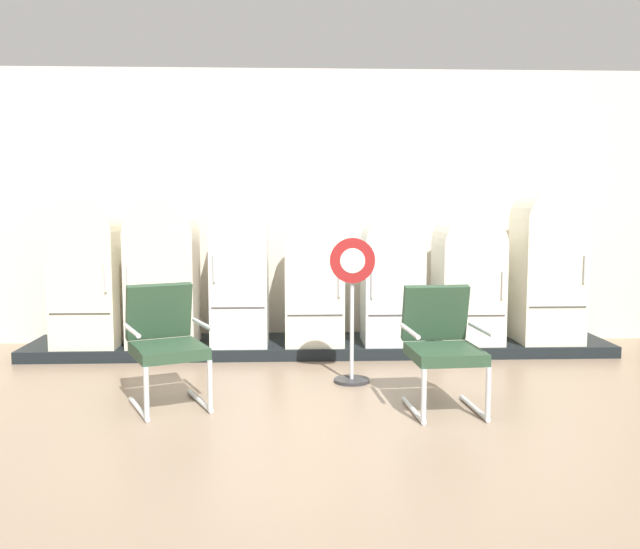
{
  "coord_description": "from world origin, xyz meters",
  "views": [
    {
      "loc": [
        -0.31,
        -4.37,
        1.63
      ],
      "look_at": [
        -0.01,
        2.75,
        0.87
      ],
      "focal_mm": 39.05,
      "sensor_mm": 36.0,
      "label": 1
    }
  ],
  "objects_px": {
    "refrigerator_2": "(240,261)",
    "sign_stand": "(352,318)",
    "refrigerator_4": "(392,274)",
    "refrigerator_1": "(163,268)",
    "armchair_right": "(442,342)",
    "refrigerator_0": "(87,268)",
    "armchair_left": "(165,339)",
    "refrigerator_6": "(547,261)",
    "refrigerator_3": "(314,274)",
    "refrigerator_5": "(468,274)"
  },
  "relations": [
    {
      "from": "refrigerator_2",
      "to": "sign_stand",
      "type": "distance_m",
      "value": 1.64
    },
    {
      "from": "refrigerator_4",
      "to": "sign_stand",
      "type": "height_order",
      "value": "refrigerator_4"
    },
    {
      "from": "refrigerator_1",
      "to": "armchair_right",
      "type": "distance_m",
      "value": 3.22
    },
    {
      "from": "refrigerator_2",
      "to": "armchair_right",
      "type": "distance_m",
      "value": 2.65
    },
    {
      "from": "refrigerator_0",
      "to": "armchair_left",
      "type": "xyz_separation_m",
      "value": [
        1.11,
        -1.78,
        -0.39
      ]
    },
    {
      "from": "refrigerator_4",
      "to": "refrigerator_6",
      "type": "bearing_deg",
      "value": 0.87
    },
    {
      "from": "refrigerator_4",
      "to": "sign_stand",
      "type": "xyz_separation_m",
      "value": [
        -0.53,
        -1.17,
        -0.27
      ]
    },
    {
      "from": "refrigerator_2",
      "to": "refrigerator_1",
      "type": "bearing_deg",
      "value": 179.39
    },
    {
      "from": "refrigerator_6",
      "to": "refrigerator_1",
      "type": "bearing_deg",
      "value": -179.71
    },
    {
      "from": "refrigerator_2",
      "to": "refrigerator_4",
      "type": "height_order",
      "value": "refrigerator_2"
    },
    {
      "from": "refrigerator_3",
      "to": "sign_stand",
      "type": "height_order",
      "value": "refrigerator_3"
    },
    {
      "from": "refrigerator_5",
      "to": "sign_stand",
      "type": "xyz_separation_m",
      "value": [
        -1.35,
        -1.21,
        -0.26
      ]
    },
    {
      "from": "armchair_left",
      "to": "armchair_right",
      "type": "relative_size",
      "value": 1.0
    },
    {
      "from": "refrigerator_0",
      "to": "refrigerator_3",
      "type": "bearing_deg",
      "value": 0.24
    },
    {
      "from": "refrigerator_1",
      "to": "armchair_left",
      "type": "distance_m",
      "value": 1.85
    },
    {
      "from": "refrigerator_2",
      "to": "refrigerator_6",
      "type": "height_order",
      "value": "refrigerator_2"
    },
    {
      "from": "refrigerator_1",
      "to": "sign_stand",
      "type": "bearing_deg",
      "value": -32.08
    },
    {
      "from": "refrigerator_0",
      "to": "refrigerator_6",
      "type": "relative_size",
      "value": 0.93
    },
    {
      "from": "armchair_left",
      "to": "sign_stand",
      "type": "distance_m",
      "value": 1.66
    },
    {
      "from": "refrigerator_5",
      "to": "armchair_left",
      "type": "bearing_deg",
      "value": -147.85
    },
    {
      "from": "refrigerator_2",
      "to": "refrigerator_3",
      "type": "height_order",
      "value": "refrigerator_2"
    },
    {
      "from": "sign_stand",
      "to": "refrigerator_1",
      "type": "bearing_deg",
      "value": 147.92
    },
    {
      "from": "refrigerator_4",
      "to": "refrigerator_6",
      "type": "distance_m",
      "value": 1.68
    },
    {
      "from": "refrigerator_2",
      "to": "refrigerator_4",
      "type": "distance_m",
      "value": 1.61
    },
    {
      "from": "refrigerator_4",
      "to": "refrigerator_5",
      "type": "distance_m",
      "value": 0.82
    },
    {
      "from": "refrigerator_0",
      "to": "refrigerator_1",
      "type": "distance_m",
      "value": 0.78
    },
    {
      "from": "armchair_right",
      "to": "sign_stand",
      "type": "distance_m",
      "value": 1.02
    },
    {
      "from": "sign_stand",
      "to": "armchair_right",
      "type": "bearing_deg",
      "value": -51.79
    },
    {
      "from": "refrigerator_2",
      "to": "armchair_left",
      "type": "distance_m",
      "value": 1.89
    },
    {
      "from": "refrigerator_3",
      "to": "refrigerator_5",
      "type": "relative_size",
      "value": 1.02
    },
    {
      "from": "armchair_right",
      "to": "refrigerator_3",
      "type": "bearing_deg",
      "value": 115.07
    },
    {
      "from": "refrigerator_3",
      "to": "refrigerator_4",
      "type": "xyz_separation_m",
      "value": [
        0.82,
        -0.02,
        -0.01
      ]
    },
    {
      "from": "refrigerator_1",
      "to": "refrigerator_2",
      "type": "relative_size",
      "value": 0.93
    },
    {
      "from": "refrigerator_5",
      "to": "armchair_right",
      "type": "height_order",
      "value": "refrigerator_5"
    },
    {
      "from": "refrigerator_2",
      "to": "armchair_right",
      "type": "relative_size",
      "value": 1.72
    },
    {
      "from": "refrigerator_0",
      "to": "refrigerator_4",
      "type": "height_order",
      "value": "refrigerator_0"
    },
    {
      "from": "refrigerator_1",
      "to": "refrigerator_6",
      "type": "bearing_deg",
      "value": 0.29
    },
    {
      "from": "refrigerator_3",
      "to": "armchair_left",
      "type": "bearing_deg",
      "value": -124.78
    },
    {
      "from": "refrigerator_2",
      "to": "refrigerator_6",
      "type": "xyz_separation_m",
      "value": [
        3.28,
        0.03,
        -0.01
      ]
    },
    {
      "from": "refrigerator_5",
      "to": "armchair_left",
      "type": "height_order",
      "value": "refrigerator_5"
    },
    {
      "from": "refrigerator_5",
      "to": "armchair_left",
      "type": "xyz_separation_m",
      "value": [
        -2.89,
        -1.82,
        -0.31
      ]
    },
    {
      "from": "armchair_left",
      "to": "sign_stand",
      "type": "height_order",
      "value": "sign_stand"
    },
    {
      "from": "refrigerator_1",
      "to": "refrigerator_2",
      "type": "bearing_deg",
      "value": -0.61
    },
    {
      "from": "refrigerator_1",
      "to": "refrigerator_6",
      "type": "height_order",
      "value": "refrigerator_6"
    },
    {
      "from": "refrigerator_3",
      "to": "sign_stand",
      "type": "distance_m",
      "value": 1.26
    },
    {
      "from": "refrigerator_0",
      "to": "armchair_left",
      "type": "distance_m",
      "value": 2.14
    },
    {
      "from": "refrigerator_2",
      "to": "armchair_left",
      "type": "height_order",
      "value": "refrigerator_2"
    },
    {
      "from": "refrigerator_6",
      "to": "sign_stand",
      "type": "xyz_separation_m",
      "value": [
        -2.2,
        -1.2,
        -0.41
      ]
    },
    {
      "from": "refrigerator_2",
      "to": "armchair_left",
      "type": "bearing_deg",
      "value": -104.7
    },
    {
      "from": "refrigerator_1",
      "to": "armchair_left",
      "type": "relative_size",
      "value": 1.6
    }
  ]
}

